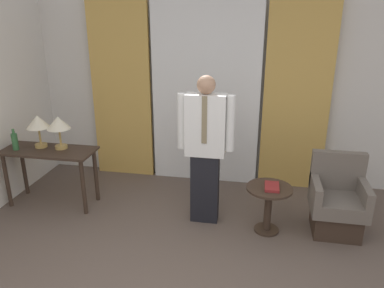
{
  "coord_description": "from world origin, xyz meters",
  "views": [
    {
      "loc": [
        0.75,
        -1.89,
        2.36
      ],
      "look_at": [
        0.05,
        1.81,
        1.0
      ],
      "focal_mm": 35.0,
      "sensor_mm": 36.0,
      "label": 1
    }
  ],
  "objects_px": {
    "table_lamp_left": "(38,123)",
    "bottle_near_edge": "(15,141)",
    "side_table": "(268,202)",
    "person": "(205,146)",
    "armchair": "(337,204)",
    "book": "(272,187)",
    "desk": "(50,159)",
    "table_lamp_right": "(58,124)"
  },
  "relations": [
    {
      "from": "side_table",
      "to": "book",
      "type": "height_order",
      "value": "book"
    },
    {
      "from": "bottle_near_edge",
      "to": "armchair",
      "type": "relative_size",
      "value": 0.3
    },
    {
      "from": "person",
      "to": "armchair",
      "type": "distance_m",
      "value": 1.59
    },
    {
      "from": "side_table",
      "to": "armchair",
      "type": "bearing_deg",
      "value": 11.39
    },
    {
      "from": "table_lamp_left",
      "to": "table_lamp_right",
      "type": "bearing_deg",
      "value": 0.0
    },
    {
      "from": "table_lamp_left",
      "to": "bottle_near_edge",
      "type": "relative_size",
      "value": 1.56
    },
    {
      "from": "side_table",
      "to": "person",
      "type": "bearing_deg",
      "value": 171.22
    },
    {
      "from": "side_table",
      "to": "bottle_near_edge",
      "type": "bearing_deg",
      "value": 178.38
    },
    {
      "from": "desk",
      "to": "book",
      "type": "relative_size",
      "value": 4.79
    },
    {
      "from": "desk",
      "to": "side_table",
      "type": "relative_size",
      "value": 2.11
    },
    {
      "from": "person",
      "to": "side_table",
      "type": "bearing_deg",
      "value": -8.78
    },
    {
      "from": "desk",
      "to": "book",
      "type": "height_order",
      "value": "desk"
    },
    {
      "from": "bottle_near_edge",
      "to": "person",
      "type": "relative_size",
      "value": 0.15
    },
    {
      "from": "table_lamp_right",
      "to": "table_lamp_left",
      "type": "bearing_deg",
      "value": 180.0
    },
    {
      "from": "table_lamp_right",
      "to": "side_table",
      "type": "distance_m",
      "value": 2.65
    },
    {
      "from": "table_lamp_left",
      "to": "book",
      "type": "bearing_deg",
      "value": -4.81
    },
    {
      "from": "table_lamp_left",
      "to": "side_table",
      "type": "bearing_deg",
      "value": -4.65
    },
    {
      "from": "table_lamp_left",
      "to": "book",
      "type": "relative_size",
      "value": 1.72
    },
    {
      "from": "desk",
      "to": "book",
      "type": "distance_m",
      "value": 2.72
    },
    {
      "from": "table_lamp_left",
      "to": "person",
      "type": "relative_size",
      "value": 0.24
    },
    {
      "from": "armchair",
      "to": "side_table",
      "type": "height_order",
      "value": "armchair"
    },
    {
      "from": "table_lamp_left",
      "to": "bottle_near_edge",
      "type": "xyz_separation_m",
      "value": [
        -0.25,
        -0.14,
        -0.2
      ]
    },
    {
      "from": "book",
      "to": "person",
      "type": "bearing_deg",
      "value": 170.75
    },
    {
      "from": "table_lamp_left",
      "to": "bottle_near_edge",
      "type": "height_order",
      "value": "table_lamp_left"
    },
    {
      "from": "side_table",
      "to": "table_lamp_left",
      "type": "bearing_deg",
      "value": 175.35
    },
    {
      "from": "table_lamp_right",
      "to": "side_table",
      "type": "height_order",
      "value": "table_lamp_right"
    },
    {
      "from": "person",
      "to": "side_table",
      "type": "xyz_separation_m",
      "value": [
        0.73,
        -0.11,
        -0.57
      ]
    },
    {
      "from": "desk",
      "to": "bottle_near_edge",
      "type": "bearing_deg",
      "value": -170.08
    },
    {
      "from": "table_lamp_left",
      "to": "book",
      "type": "xyz_separation_m",
      "value": [
        2.85,
        -0.24,
        -0.49
      ]
    },
    {
      "from": "desk",
      "to": "table_lamp_right",
      "type": "bearing_deg",
      "value": 28.59
    },
    {
      "from": "side_table",
      "to": "book",
      "type": "bearing_deg",
      "value": -22.72
    },
    {
      "from": "armchair",
      "to": "book",
      "type": "relative_size",
      "value": 3.69
    },
    {
      "from": "bottle_near_edge",
      "to": "person",
      "type": "xyz_separation_m",
      "value": [
        2.35,
        0.03,
        0.09
      ]
    },
    {
      "from": "armchair",
      "to": "book",
      "type": "bearing_deg",
      "value": -167.48
    },
    {
      "from": "table_lamp_left",
      "to": "person",
      "type": "xyz_separation_m",
      "value": [
        2.1,
        -0.12,
        -0.11
      ]
    },
    {
      "from": "table_lamp_right",
      "to": "bottle_near_edge",
      "type": "bearing_deg",
      "value": -164.82
    },
    {
      "from": "table_lamp_right",
      "to": "person",
      "type": "bearing_deg",
      "value": -3.69
    },
    {
      "from": "armchair",
      "to": "side_table",
      "type": "relative_size",
      "value": 1.62
    },
    {
      "from": "table_lamp_left",
      "to": "book",
      "type": "distance_m",
      "value": 2.9
    },
    {
      "from": "desk",
      "to": "armchair",
      "type": "distance_m",
      "value": 3.45
    },
    {
      "from": "table_lamp_right",
      "to": "book",
      "type": "height_order",
      "value": "table_lamp_right"
    },
    {
      "from": "table_lamp_right",
      "to": "desk",
      "type": "bearing_deg",
      "value": -151.41
    }
  ]
}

